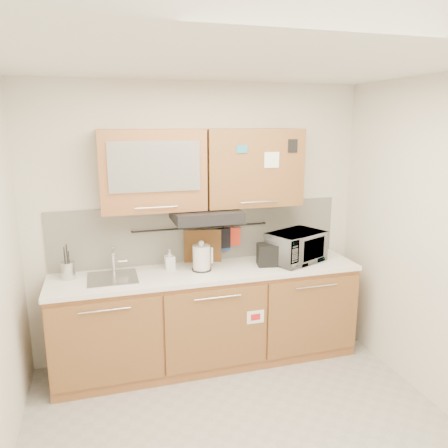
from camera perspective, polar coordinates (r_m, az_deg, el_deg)
floor at (r=3.47m, az=3.50°, el=-27.01°), size 3.20×3.20×0.00m
ceiling at (r=2.68m, az=4.33°, el=20.90°), size 3.20×3.20×0.00m
wall_back at (r=4.20m, az=-3.16°, el=0.24°), size 3.20×0.00×3.20m
base_cabinet at (r=4.21m, az=-2.02°, el=-12.63°), size 2.80×0.64×0.88m
countertop at (r=4.02m, az=-2.07°, el=-6.28°), size 2.82×0.62×0.04m
backsplash at (r=4.21m, az=-3.11°, el=-1.12°), size 2.80×0.02×0.56m
upper_cabinets at (r=3.94m, az=-2.73°, el=7.22°), size 1.82×0.37×0.70m
range_hood at (r=3.94m, az=-2.35°, el=1.16°), size 0.60×0.46×0.10m
sink at (r=3.92m, az=-14.34°, el=-6.83°), size 0.42×0.40×0.26m
utensil_rail at (r=4.16m, az=-3.00°, el=-0.45°), size 1.30×0.02×0.02m
utensil_crock at (r=4.00m, az=-19.70°, el=-5.68°), size 0.13×0.13×0.30m
kettle at (r=3.98m, az=-2.94°, el=-4.50°), size 0.21×0.19×0.28m
toaster at (r=4.14m, az=6.25°, el=-3.97°), size 0.29×0.21×0.20m
microwave at (r=4.26m, az=9.38°, el=-2.98°), size 0.63×0.54×0.29m
soap_bottle at (r=4.03m, az=-7.09°, el=-4.61°), size 0.09×0.09×0.19m
cutting_board at (r=4.21m, az=-2.80°, el=-3.67°), size 0.35×0.10×0.44m
oven_mitt at (r=4.23m, az=-0.09°, el=-2.02°), size 0.13×0.04×0.22m
dark_pouch at (r=4.23m, az=-0.02°, el=-1.86°), size 0.13×0.05×0.20m
pot_holder at (r=4.25m, az=1.20°, el=-1.63°), size 0.14×0.08×0.18m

